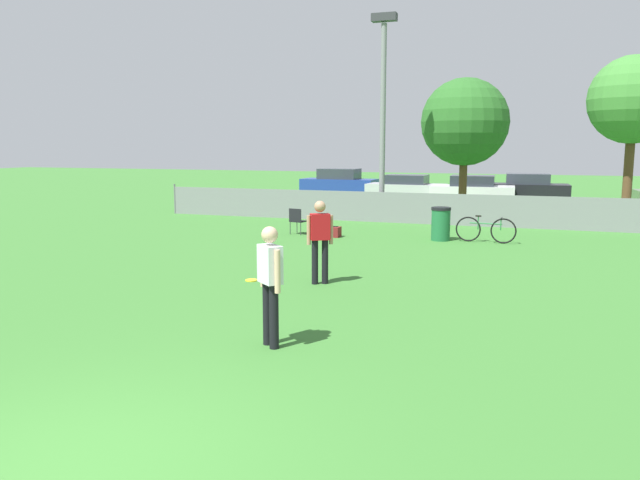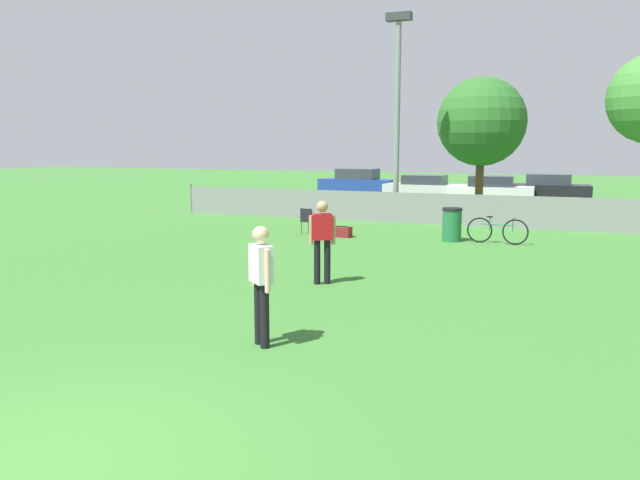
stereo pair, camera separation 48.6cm
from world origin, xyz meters
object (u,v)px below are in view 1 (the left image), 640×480
at_px(player_defender_red, 320,236).
at_px(light_pole, 383,99).
at_px(folding_chair_sideline, 297,219).
at_px(bicycle_sideline, 486,230).
at_px(parked_car_dark, 527,188).
at_px(trash_bin, 441,224).
at_px(gear_bag_sideline, 329,232).
at_px(frisbee_disc, 251,280).
at_px(player_receiver_white, 270,278).
at_px(parked_car_silver, 406,187).
at_px(tree_near_pole, 465,122).
at_px(tree_far_right, 633,100).
at_px(parked_car_blue, 339,183).
at_px(parked_car_white, 472,190).

bearing_deg(player_defender_red, light_pole, 66.20).
xyz_separation_m(folding_chair_sideline, bicycle_sideline, (5.71, 0.29, -0.10)).
bearing_deg(parked_car_dark, player_defender_red, -102.82).
height_order(trash_bin, gear_bag_sideline, trash_bin).
bearing_deg(frisbee_disc, player_receiver_white, -60.27).
xyz_separation_m(folding_chair_sideline, trash_bin, (4.43, 0.26, 0.02)).
bearing_deg(parked_car_silver, gear_bag_sideline, -86.76).
xyz_separation_m(light_pole, folding_chair_sideline, (-1.56, -4.51, -3.97)).
distance_m(tree_near_pole, gear_bag_sideline, 9.16).
height_order(tree_far_right, player_defender_red, tree_far_right).
height_order(player_receiver_white, frisbee_disc, player_receiver_white).
distance_m(trash_bin, parked_car_blue, 16.90).
relative_size(player_defender_red, frisbee_disc, 6.67).
distance_m(trash_bin, parked_car_dark, 14.63).
relative_size(tree_far_right, player_defender_red, 3.50).
relative_size(player_receiver_white, trash_bin, 1.72).
relative_size(tree_near_pole, parked_car_dark, 1.34).
distance_m(tree_near_pole, parked_car_dark, 7.96).
bearing_deg(parked_car_silver, parked_car_white, -10.85).
height_order(tree_near_pole, player_receiver_white, tree_near_pole).
distance_m(gear_bag_sideline, parked_car_white, 13.20).
distance_m(frisbee_disc, parked_car_blue, 22.42).
height_order(tree_near_pole, parked_car_silver, tree_near_pole).
relative_size(tree_near_pole, parked_car_white, 1.36).
xyz_separation_m(frisbee_disc, trash_bin, (2.77, 6.91, 0.48)).
relative_size(folding_chair_sideline, parked_car_white, 0.21).
distance_m(player_receiver_white, parked_car_dark, 25.28).
height_order(trash_bin, parked_car_white, parked_car_white).
height_order(player_receiver_white, parked_car_white, player_receiver_white).
height_order(tree_far_right, parked_car_white, tree_far_right).
distance_m(tree_near_pole, tree_far_right, 6.04).
xyz_separation_m(bicycle_sideline, trash_bin, (-1.28, -0.03, 0.12)).
bearing_deg(parked_car_blue, frisbee_disc, -75.31).
height_order(frisbee_disc, gear_bag_sideline, gear_bag_sideline).
bearing_deg(player_defender_red, parked_car_white, 55.65).
height_order(tree_near_pole, tree_far_right, tree_far_right).
xyz_separation_m(frisbee_disc, gear_bag_sideline, (-0.56, 6.50, 0.14)).
bearing_deg(folding_chair_sideline, parked_car_dark, -102.46).
bearing_deg(trash_bin, player_receiver_white, -93.43).
bearing_deg(player_defender_red, frisbee_disc, 157.13).
distance_m(frisbee_disc, parked_car_silver, 20.13).
bearing_deg(trash_bin, parked_car_dark, 82.23).
bearing_deg(parked_car_blue, folding_chair_sideline, -75.52).
bearing_deg(parked_car_dark, frisbee_disc, -106.40).
bearing_deg(light_pole, gear_bag_sideline, -95.56).
bearing_deg(bicycle_sideline, parked_car_white, 102.08).
relative_size(player_defender_red, folding_chair_sideline, 2.05).
xyz_separation_m(parked_car_silver, parked_car_dark, (5.82, 1.31, 0.02)).
height_order(player_defender_red, bicycle_sideline, player_defender_red).
bearing_deg(bicycle_sideline, tree_near_pole, 106.20).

